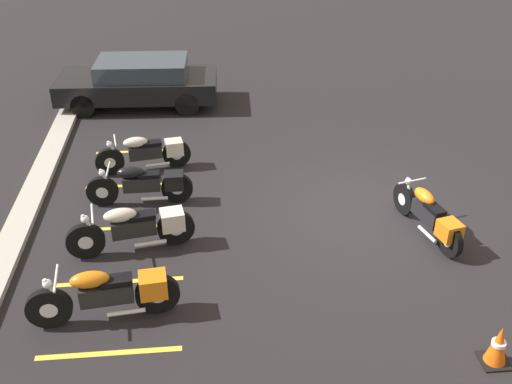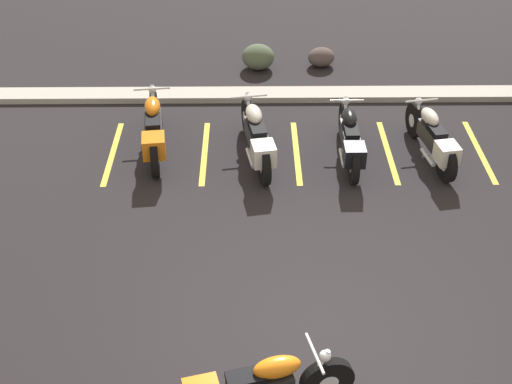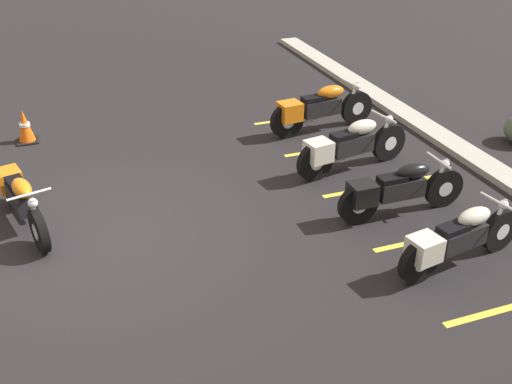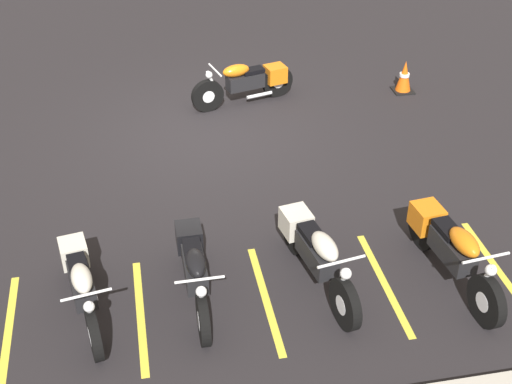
{
  "view_description": "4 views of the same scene",
  "coord_description": "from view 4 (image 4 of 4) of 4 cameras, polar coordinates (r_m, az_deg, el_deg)",
  "views": [
    {
      "loc": [
        -9.73,
        3.02,
        6.42
      ],
      "look_at": [
        -0.51,
        2.15,
        0.93
      ],
      "focal_mm": 42.0,
      "sensor_mm": 36.0,
      "label": 1
    },
    {
      "loc": [
        -0.87,
        -6.17,
        6.71
      ],
      "look_at": [
        -0.79,
        2.01,
        0.93
      ],
      "focal_mm": 50.0,
      "sensor_mm": 36.0,
      "label": 2
    },
    {
      "loc": [
        7.49,
        -0.4,
        4.74
      ],
      "look_at": [
        0.57,
        2.12,
        0.67
      ],
      "focal_mm": 42.0,
      "sensor_mm": 36.0,
      "label": 3
    },
    {
      "loc": [
        1.38,
        11.32,
        6.4
      ],
      "look_at": [
        -0.26,
        2.76,
        0.47
      ],
      "focal_mm": 50.0,
      "sensor_mm": 36.0,
      "label": 4
    }
  ],
  "objects": [
    {
      "name": "ground",
      "position": [
        13.08,
        -3.42,
        4.87
      ],
      "size": [
        60.0,
        60.0,
        0.0
      ],
      "primitive_type": "plane",
      "color": "black"
    },
    {
      "name": "motorcycle_orange_featured",
      "position": [
        13.9,
        -0.63,
        8.84
      ],
      "size": [
        2.07,
        0.82,
        0.83
      ],
      "rotation": [
        0.0,
        0.0,
        0.25
      ],
      "color": "black",
      "rests_on": "ground"
    },
    {
      "name": "parked_bike_0",
      "position": [
        9.81,
        15.25,
        -4.3
      ],
      "size": [
        0.69,
        2.31,
        0.91
      ],
      "rotation": [
        0.0,
        0.0,
        1.68
      ],
      "color": "black",
      "rests_on": "ground"
    },
    {
      "name": "parked_bike_1",
      "position": [
        9.44,
        4.74,
        -4.78
      ],
      "size": [
        0.76,
        2.26,
        0.89
      ],
      "rotation": [
        0.0,
        0.0,
        1.74
      ],
      "color": "black",
      "rests_on": "ground"
    },
    {
      "name": "parked_bike_2",
      "position": [
        9.25,
        -4.95,
        -6.0
      ],
      "size": [
        0.6,
        2.12,
        0.84
      ],
      "rotation": [
        0.0,
        0.0,
        1.57
      ],
      "color": "black",
      "rests_on": "ground"
    },
    {
      "name": "parked_bike_3",
      "position": [
        9.27,
        -13.8,
        -7.04
      ],
      "size": [
        0.71,
        2.09,
        0.83
      ],
      "rotation": [
        0.0,
        0.0,
        1.74
      ],
      "color": "black",
      "rests_on": "ground"
    },
    {
      "name": "traffic_cone",
      "position": [
        14.69,
        11.78,
        8.98
      ],
      "size": [
        0.4,
        0.4,
        0.65
      ],
      "color": "black",
      "rests_on": "ground"
    },
    {
      "name": "stall_line_0",
      "position": [
        10.43,
        18.7,
        -5.79
      ],
      "size": [
        0.1,
        2.1,
        0.0
      ],
      "primitive_type": "cube",
      "color": "gold",
      "rests_on": "ground"
    },
    {
      "name": "stall_line_1",
      "position": [
        9.81,
        10.23,
        -7.17
      ],
      "size": [
        0.1,
        2.1,
        0.0
      ],
      "primitive_type": "cube",
      "color": "gold",
      "rests_on": "ground"
    },
    {
      "name": "stall_line_2",
      "position": [
        9.43,
        0.78,
        -8.52
      ],
      "size": [
        0.1,
        2.1,
        0.0
      ],
      "primitive_type": "cube",
      "color": "gold",
      "rests_on": "ground"
    },
    {
      "name": "stall_line_3",
      "position": [
        9.32,
        -9.23,
        -9.7
      ],
      "size": [
        0.1,
        2.1,
        0.0
      ],
      "primitive_type": "cube",
      "color": "gold",
      "rests_on": "ground"
    },
    {
      "name": "stall_line_4",
      "position": [
        9.5,
        -19.22,
        -10.57
      ],
      "size": [
        0.1,
        2.1,
        0.0
      ],
      "primitive_type": "cube",
      "color": "gold",
      "rests_on": "ground"
    }
  ]
}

